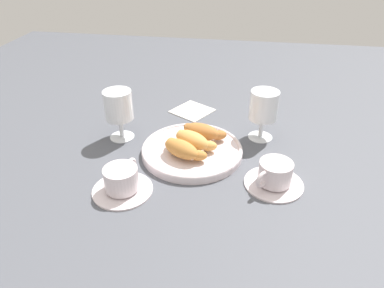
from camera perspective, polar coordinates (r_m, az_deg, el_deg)
name	(u,v)px	position (r m, az deg, el deg)	size (l,w,h in m)	color
ground_plane	(198,159)	(0.90, 0.92, -2.39)	(2.20, 2.20, 0.00)	#4C4F56
pastry_plate	(192,150)	(0.91, 0.00, -0.98)	(0.26, 0.26, 0.02)	silver
croissant_large	(182,149)	(0.86, -1.62, -0.81)	(0.12, 0.10, 0.04)	#BC7A38
croissant_small	(193,140)	(0.90, 0.13, 0.67)	(0.12, 0.10, 0.04)	#D6994C
croissant_extra	(202,132)	(0.93, 1.70, 2.05)	(0.13, 0.09, 0.04)	#AD6B33
coffee_cup_near	(122,181)	(0.80, -11.36, -5.98)	(0.14, 0.14, 0.06)	silver
coffee_cup_far	(274,176)	(0.82, 13.28, -5.03)	(0.14, 0.14, 0.06)	silver
juice_glass_left	(264,108)	(0.96, 11.58, 5.77)	(0.08, 0.08, 0.14)	white
juice_glass_right	(119,108)	(0.96, -11.87, 5.84)	(0.08, 0.08, 0.14)	white
folded_napkin	(192,110)	(1.13, 0.05, 5.48)	(0.11, 0.11, 0.01)	silver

